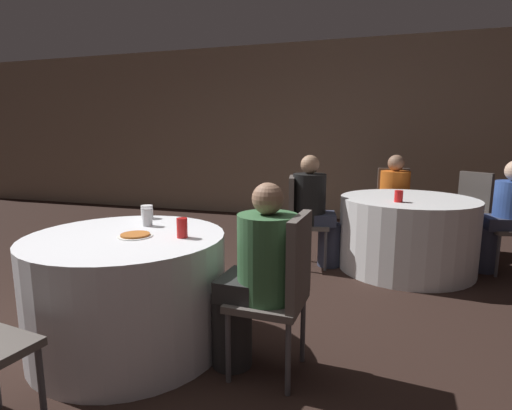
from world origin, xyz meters
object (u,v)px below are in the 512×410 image
person_blue_shirt (504,216)px  person_orange_shirt (395,199)px  person_green_jacket (255,278)px  soda_can_silver (147,217)px  pizza_plate_near (135,235)px  chair_far_north (393,199)px  person_black_shirt (316,210)px  table_far (406,233)px  chair_far_northeast (470,206)px  table_near (129,290)px  soda_can_red (182,228)px  chair_near_east (284,283)px  chair_far_west (299,213)px

person_blue_shirt → person_orange_shirt: size_ratio=1.00×
person_green_jacket → soda_can_silver: size_ratio=9.05×
person_green_jacket → pizza_plate_near: person_green_jacket is taller
chair_far_north → person_orange_shirt: size_ratio=0.84×
person_blue_shirt → person_black_shirt: bearing=89.9°
pizza_plate_near → soda_can_silver: size_ratio=1.75×
person_orange_shirt → pizza_plate_near: (-1.62, -3.06, 0.17)m
table_far → person_orange_shirt: (-0.10, 0.91, 0.21)m
chair_far_northeast → person_blue_shirt: 0.66m
table_near → person_green_jacket: (0.87, -0.03, 0.19)m
pizza_plate_near → soda_can_red: soda_can_red is taller
chair_near_east → chair_far_north: size_ratio=1.00×
pizza_plate_near → soda_can_red: size_ratio=1.75×
chair_far_northeast → person_orange_shirt: person_orange_shirt is taller
person_orange_shirt → soda_can_red: size_ratio=9.14×
chair_far_northeast → table_far: bearing=90.0°
table_near → person_green_jacket: 0.89m
chair_near_east → pizza_plate_near: chair_near_east is taller
table_near → person_orange_shirt: person_orange_shirt is taller
person_blue_shirt → person_orange_shirt: (-0.99, 0.74, 0.00)m
chair_far_northeast → pizza_plate_near: bearing=91.9°
table_far → pizza_plate_near: pizza_plate_near is taller
chair_far_northeast → soda_can_silver: 3.69m
soda_can_silver → chair_far_north: bearing=60.1°
table_far → soda_can_silver: size_ratio=10.93×
person_green_jacket → chair_far_northeast: bearing=-26.6°
chair_far_north → person_green_jacket: 3.35m
pizza_plate_near → chair_near_east: bearing=-1.8°
chair_far_north → pizza_plate_near: size_ratio=4.39×
table_far → person_black_shirt: 0.94m
chair_far_west → person_blue_shirt: size_ratio=0.84×
chair_far_northeast → pizza_plate_near: chair_far_northeast is taller
chair_far_north → soda_can_red: chair_far_north is taller
table_far → person_green_jacket: bearing=-113.2°
person_black_shirt → person_green_jacket: 2.00m
pizza_plate_near → soda_can_silver: soda_can_silver is taller
table_near → person_orange_shirt: bearing=60.8°
table_far → chair_far_northeast: chair_far_northeast is taller
chair_far_northeast → person_black_shirt: size_ratio=0.81×
person_orange_shirt → soda_can_red: bearing=60.1°
person_blue_shirt → soda_can_red: 3.25m
table_near → chair_far_north: chair_far_north is taller
person_black_shirt → soda_can_red: person_black_shirt is taller
chair_far_northeast → person_black_shirt: 1.90m
table_far → person_blue_shirt: person_blue_shirt is taller
chair_far_west → person_orange_shirt: 1.48m
table_near → pizza_plate_near: pizza_plate_near is taller
chair_far_north → table_near: bearing=56.3°
person_green_jacket → person_orange_shirt: size_ratio=0.99×
table_far → soda_can_silver: (-1.81, -1.86, 0.43)m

